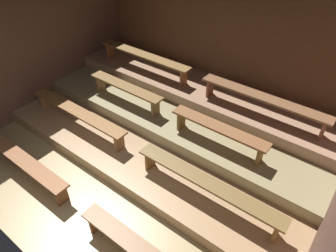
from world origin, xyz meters
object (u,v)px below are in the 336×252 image
at_px(bench_middle_left, 126,89).
at_px(bench_upper_left, 144,57).
at_px(bench_middle_right, 219,130).
at_px(bench_lower_left, 77,113).
at_px(bench_lower_right, 207,184).
at_px(bench_upper_right, 263,99).
at_px(bench_floor_left, 19,158).

bearing_deg(bench_middle_left, bench_upper_left, 108.96).
height_order(bench_middle_right, bench_upper_left, bench_upper_left).
bearing_deg(bench_lower_left, bench_middle_right, 20.86).
xyz_separation_m(bench_lower_right, bench_upper_right, (-0.06, 1.97, 0.47)).
height_order(bench_middle_left, bench_middle_right, same).
relative_size(bench_floor_left, bench_middle_right, 1.37).
bearing_deg(bench_upper_left, bench_lower_left, -91.74).
bearing_deg(bench_middle_left, bench_lower_right, -20.86).
bearing_deg(bench_floor_left, bench_middle_left, 79.35).
relative_size(bench_middle_right, bench_upper_left, 0.74).
xyz_separation_m(bench_middle_left, bench_upper_left, (-0.34, 0.98, 0.25)).
bearing_deg(bench_middle_right, bench_floor_left, -138.79).
bearing_deg(bench_lower_left, bench_upper_right, 33.81).
bearing_deg(bench_upper_left, bench_floor_left, -91.73).
height_order(bench_middle_left, bench_upper_right, bench_upper_right).
height_order(bench_middle_right, bench_upper_right, bench_upper_right).
bearing_deg(bench_upper_right, bench_upper_left, 180.00).
bearing_deg(bench_lower_right, bench_middle_left, 159.14).
xyz_separation_m(bench_lower_right, bench_upper_left, (-2.95, 1.97, 0.47)).
relative_size(bench_floor_left, bench_middle_left, 1.37).
distance_m(bench_middle_right, bench_upper_left, 2.74).
relative_size(bench_middle_left, bench_upper_left, 0.74).
height_order(bench_lower_left, bench_lower_right, same).
distance_m(bench_floor_left, bench_middle_left, 2.40).
xyz_separation_m(bench_lower_left, bench_upper_left, (0.06, 1.97, 0.47)).
height_order(bench_middle_left, bench_upper_left, bench_upper_left).
xyz_separation_m(bench_middle_left, bench_upper_right, (2.55, 0.98, 0.25)).
distance_m(bench_lower_right, bench_upper_right, 2.03).
bearing_deg(bench_middle_right, bench_middle_left, 180.00).
height_order(bench_lower_right, bench_middle_right, bench_middle_right).
relative_size(bench_lower_left, bench_upper_right, 1.02).
height_order(bench_floor_left, bench_upper_left, bench_upper_left).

